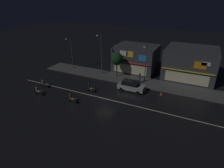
{
  "coord_description": "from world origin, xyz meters",
  "views": [
    {
      "loc": [
        11.84,
        -22.04,
        14.11
      ],
      "look_at": [
        -0.18,
        2.73,
        1.27
      ],
      "focal_mm": 30.49,
      "sensor_mm": 36.0,
      "label": 1
    }
  ],
  "objects_px": {
    "streetlamp_east": "(146,60)",
    "motorcycle_trailing_far": "(90,88)",
    "parked_car_near_kerb": "(131,86)",
    "streetlamp_mid": "(101,51)",
    "motorcycle_lead": "(44,84)",
    "streetlamp_west": "(71,50)",
    "motorcycle_opposite_lane": "(38,91)",
    "traffic_cone": "(161,93)",
    "pedestrian_on_sidewalk": "(139,78)",
    "motorcycle_following": "(71,98)"
  },
  "relations": [
    {
      "from": "streetlamp_mid",
      "to": "motorcycle_lead",
      "type": "distance_m",
      "value": 11.86
    },
    {
      "from": "pedestrian_on_sidewalk",
      "to": "motorcycle_opposite_lane",
      "type": "xyz_separation_m",
      "value": [
        -12.94,
        -10.84,
        -0.42
      ]
    },
    {
      "from": "streetlamp_mid",
      "to": "motorcycle_lead",
      "type": "relative_size",
      "value": 4.07
    },
    {
      "from": "pedestrian_on_sidewalk",
      "to": "motorcycle_trailing_far",
      "type": "xyz_separation_m",
      "value": [
        -6.14,
        -6.45,
        -0.42
      ]
    },
    {
      "from": "motorcycle_opposite_lane",
      "to": "streetlamp_east",
      "type": "bearing_deg",
      "value": -144.6
    },
    {
      "from": "streetlamp_mid",
      "to": "motorcycle_lead",
      "type": "height_order",
      "value": "streetlamp_mid"
    },
    {
      "from": "streetlamp_mid",
      "to": "streetlamp_east",
      "type": "distance_m",
      "value": 8.82
    },
    {
      "from": "parked_car_near_kerb",
      "to": "traffic_cone",
      "type": "relative_size",
      "value": 7.82
    },
    {
      "from": "traffic_cone",
      "to": "streetlamp_mid",
      "type": "bearing_deg",
      "value": 164.0
    },
    {
      "from": "parked_car_near_kerb",
      "to": "motorcycle_lead",
      "type": "relative_size",
      "value": 2.26
    },
    {
      "from": "streetlamp_east",
      "to": "motorcycle_opposite_lane",
      "type": "relative_size",
      "value": 3.54
    },
    {
      "from": "streetlamp_east",
      "to": "motorcycle_lead",
      "type": "distance_m",
      "value": 17.69
    },
    {
      "from": "motorcycle_trailing_far",
      "to": "parked_car_near_kerb",
      "type": "bearing_deg",
      "value": 32.42
    },
    {
      "from": "motorcycle_trailing_far",
      "to": "streetlamp_mid",
      "type": "bearing_deg",
      "value": 107.77
    },
    {
      "from": "motorcycle_opposite_lane",
      "to": "traffic_cone",
      "type": "xyz_separation_m",
      "value": [
        17.4,
        8.3,
        -0.36
      ]
    },
    {
      "from": "streetlamp_mid",
      "to": "streetlamp_west",
      "type": "bearing_deg",
      "value": -179.92
    },
    {
      "from": "motorcycle_opposite_lane",
      "to": "traffic_cone",
      "type": "bearing_deg",
      "value": -159.72
    },
    {
      "from": "streetlamp_mid",
      "to": "parked_car_near_kerb",
      "type": "relative_size",
      "value": 1.8
    },
    {
      "from": "streetlamp_east",
      "to": "traffic_cone",
      "type": "xyz_separation_m",
      "value": [
        3.83,
        -3.34,
        -3.85
      ]
    },
    {
      "from": "pedestrian_on_sidewalk",
      "to": "parked_car_near_kerb",
      "type": "distance_m",
      "value": 3.16
    },
    {
      "from": "pedestrian_on_sidewalk",
      "to": "motorcycle_lead",
      "type": "relative_size",
      "value": 1.03
    },
    {
      "from": "streetlamp_west",
      "to": "motorcycle_trailing_far",
      "type": "distance_m",
      "value": 12.2
    },
    {
      "from": "parked_car_near_kerb",
      "to": "motorcycle_lead",
      "type": "height_order",
      "value": "parked_car_near_kerb"
    },
    {
      "from": "streetlamp_west",
      "to": "parked_car_near_kerb",
      "type": "distance_m",
      "value": 15.69
    },
    {
      "from": "motorcycle_lead",
      "to": "traffic_cone",
      "type": "xyz_separation_m",
      "value": [
        18.55,
        5.84,
        -0.36
      ]
    },
    {
      "from": "streetlamp_mid",
      "to": "streetlamp_east",
      "type": "xyz_separation_m",
      "value": [
        8.8,
        -0.29,
        -0.53
      ]
    },
    {
      "from": "streetlamp_west",
      "to": "motorcycle_opposite_lane",
      "type": "xyz_separation_m",
      "value": [
        2.19,
        -11.91,
        -3.39
      ]
    },
    {
      "from": "streetlamp_east",
      "to": "streetlamp_west",
      "type": "bearing_deg",
      "value": 178.99
    },
    {
      "from": "streetlamp_mid",
      "to": "pedestrian_on_sidewalk",
      "type": "relative_size",
      "value": 3.95
    },
    {
      "from": "streetlamp_west",
      "to": "motorcycle_trailing_far",
      "type": "bearing_deg",
      "value": -39.93
    },
    {
      "from": "streetlamp_east",
      "to": "motorcycle_trailing_far",
      "type": "height_order",
      "value": "streetlamp_east"
    },
    {
      "from": "streetlamp_mid",
      "to": "traffic_cone",
      "type": "bearing_deg",
      "value": -16.0
    },
    {
      "from": "pedestrian_on_sidewalk",
      "to": "motorcycle_lead",
      "type": "distance_m",
      "value": 16.4
    },
    {
      "from": "motorcycle_lead",
      "to": "motorcycle_following",
      "type": "bearing_deg",
      "value": 158.47
    },
    {
      "from": "streetlamp_east",
      "to": "motorcycle_trailing_far",
      "type": "distance_m",
      "value": 10.51
    },
    {
      "from": "motorcycle_lead",
      "to": "motorcycle_trailing_far",
      "type": "relative_size",
      "value": 1.0
    },
    {
      "from": "parked_car_near_kerb",
      "to": "motorcycle_lead",
      "type": "bearing_deg",
      "value": -159.12
    },
    {
      "from": "parked_car_near_kerb",
      "to": "motorcycle_trailing_far",
      "type": "relative_size",
      "value": 2.26
    },
    {
      "from": "streetlamp_mid",
      "to": "motorcycle_lead",
      "type": "xyz_separation_m",
      "value": [
        -5.92,
        -9.46,
        -4.02
      ]
    },
    {
      "from": "streetlamp_west",
      "to": "motorcycle_following",
      "type": "relative_size",
      "value": 3.43
    },
    {
      "from": "motorcycle_following",
      "to": "pedestrian_on_sidewalk",
      "type": "bearing_deg",
      "value": -124.01
    },
    {
      "from": "streetlamp_east",
      "to": "parked_car_near_kerb",
      "type": "xyz_separation_m",
      "value": [
        -0.97,
        -3.94,
        -3.26
      ]
    },
    {
      "from": "streetlamp_west",
      "to": "traffic_cone",
      "type": "height_order",
      "value": "streetlamp_west"
    },
    {
      "from": "motorcycle_following",
      "to": "streetlamp_mid",
      "type": "bearing_deg",
      "value": -84.28
    },
    {
      "from": "streetlamp_mid",
      "to": "traffic_cone",
      "type": "xyz_separation_m",
      "value": [
        12.63,
        -3.62,
        -4.38
      ]
    },
    {
      "from": "streetlamp_mid",
      "to": "motorcycle_following",
      "type": "relative_size",
      "value": 4.07
    },
    {
      "from": "motorcycle_trailing_far",
      "to": "traffic_cone",
      "type": "relative_size",
      "value": 3.45
    },
    {
      "from": "streetlamp_mid",
      "to": "motorcycle_trailing_far",
      "type": "bearing_deg",
      "value": -74.92
    },
    {
      "from": "parked_car_near_kerb",
      "to": "traffic_cone",
      "type": "xyz_separation_m",
      "value": [
        4.81,
        0.6,
        -0.59
      ]
    },
    {
      "from": "streetlamp_west",
      "to": "pedestrian_on_sidewalk",
      "type": "bearing_deg",
      "value": -4.05
    }
  ]
}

